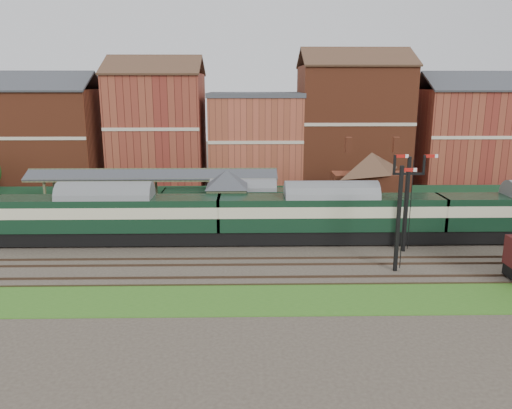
{
  "coord_description": "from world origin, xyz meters",
  "views": [
    {
      "loc": [
        -1.15,
        -42.17,
        13.72
      ],
      "look_at": [
        -0.32,
        2.0,
        3.0
      ],
      "focal_mm": 35.0,
      "sensor_mm": 36.0,
      "label": 1
    }
  ],
  "objects_px": {
    "semaphore_bracket": "(407,197)",
    "dmu_train": "(330,214)",
    "platform_railcar": "(243,202)",
    "signal_box": "(227,199)"
  },
  "relations": [
    {
      "from": "semaphore_bracket",
      "to": "dmu_train",
      "type": "distance_m",
      "value": 6.7
    },
    {
      "from": "semaphore_bracket",
      "to": "dmu_train",
      "type": "height_order",
      "value": "semaphore_bracket"
    },
    {
      "from": "platform_railcar",
      "to": "signal_box",
      "type": "bearing_deg",
      "value": -114.57
    },
    {
      "from": "dmu_train",
      "to": "platform_railcar",
      "type": "relative_size",
      "value": 3.67
    },
    {
      "from": "semaphore_bracket",
      "to": "platform_railcar",
      "type": "distance_m",
      "value": 16.45
    },
    {
      "from": "semaphore_bracket",
      "to": "dmu_train",
      "type": "bearing_deg",
      "value": 156.95
    },
    {
      "from": "signal_box",
      "to": "semaphore_bracket",
      "type": "xyz_separation_m",
      "value": [
        15.04,
        -5.75,
        1.44
      ]
    },
    {
      "from": "signal_box",
      "to": "dmu_train",
      "type": "distance_m",
      "value": 9.74
    },
    {
      "from": "signal_box",
      "to": "semaphore_bracket",
      "type": "height_order",
      "value": "semaphore_bracket"
    },
    {
      "from": "signal_box",
      "to": "semaphore_bracket",
      "type": "relative_size",
      "value": 0.73
    }
  ]
}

